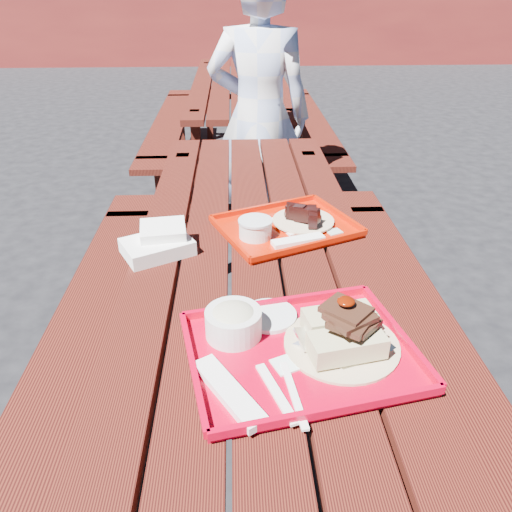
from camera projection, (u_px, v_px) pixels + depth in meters
name	position (u px, v px, depth m)	size (l,w,h in m)	color
ground	(254.00, 423.00, 1.91)	(60.00, 60.00, 0.00)	black
picnic_table_near	(254.00, 302.00, 1.63)	(1.41, 2.40, 0.75)	#4B180E
picnic_table_far	(240.00, 105.00, 4.07)	(1.41, 2.40, 0.75)	#4B180E
near_tray	(297.00, 337.00, 1.12)	(0.56, 0.47, 0.16)	#B4001D
far_tray	(285.00, 225.00, 1.65)	(0.52, 0.47, 0.07)	#B01602
white_cloth	(159.00, 242.00, 1.52)	(0.24, 0.22, 0.08)	white
person	(259.00, 117.00, 2.81)	(0.58, 0.38, 1.58)	#ACBDEC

